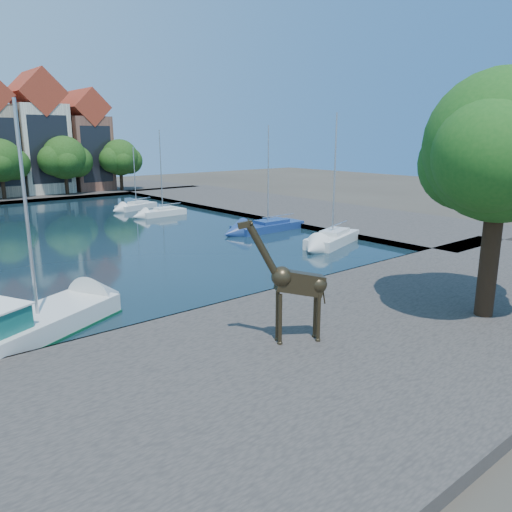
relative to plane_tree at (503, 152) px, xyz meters
The scene contains 16 objects.
ground 14.07m from the plane_tree, 130.22° to the left, with size 160.00×160.00×0.00m, color #38332B.
water_basin 34.72m from the plane_tree, 102.99° to the left, with size 38.00×50.00×0.08m, color black.
near_quay 10.82m from the plane_tree, 165.24° to the left, with size 50.00×14.00×0.50m, color #443F3B.
right_quay 38.04m from the plane_tree, 62.22° to the left, with size 14.00×52.00×0.50m, color #443F3B.
plane_tree is the anchor object (origin of this frame).
townhouse_east_mid 65.00m from the plane_tree, 89.22° to the left, with size 6.43×9.18×16.65m.
townhouse_east_end 65.41m from the plane_tree, 83.52° to the left, with size 5.44×9.18×14.43m.
far_tree_mid_east 59.81m from the plane_tree, 95.30° to the left, with size 7.02×5.40×7.52m.
far_tree_east 59.60m from the plane_tree, 87.60° to the left, with size 7.54×5.80×7.84m.
far_tree_far_east 60.47m from the plane_tree, 80.01° to the left, with size 6.76×5.20×7.36m.
giraffe_statue 10.56m from the plane_tree, 158.99° to the left, with size 3.15×1.91×4.85m.
motorsailer 21.47m from the plane_tree, 147.74° to the left, with size 9.77×6.69×9.68m.
sailboat_right_a 18.71m from the plane_tree, 64.82° to the left, with size 6.46×3.98×9.92m.
sailboat_right_b 25.49m from the plane_tree, 72.45° to the left, with size 6.88×2.52×9.14m.
sailboat_right_c 37.79m from the plane_tree, 83.22° to the left, with size 4.96×1.91×8.82m.
sailboat_right_d 43.77m from the plane_tree, 84.17° to the left, with size 5.31×3.28×7.03m.
Camera 1 is at (-13.93, -18.75, 8.34)m, focal length 35.00 mm.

